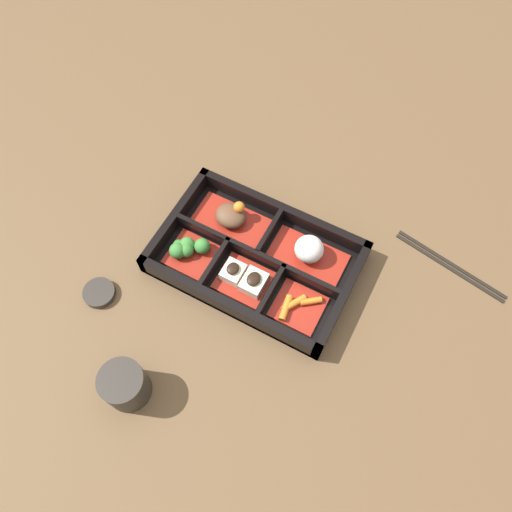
{
  "coord_description": "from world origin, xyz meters",
  "views": [
    {
      "loc": [
        0.18,
        -0.34,
        0.78
      ],
      "look_at": [
        0.0,
        0.0,
        0.03
      ],
      "focal_mm": 35.0,
      "sensor_mm": 36.0,
      "label": 1
    }
  ],
  "objects": [
    {
      "name": "bowl_stew",
      "position": [
        -0.08,
        0.05,
        0.02
      ],
      "size": [
        0.13,
        0.07,
        0.05
      ],
      "color": "maroon",
      "rests_on": "bento_base"
    },
    {
      "name": "sauce_dish",
      "position": [
        -0.21,
        -0.18,
        0.01
      ],
      "size": [
        0.05,
        0.05,
        0.01
      ],
      "color": "#2D2823",
      "rests_on": "ground_plane"
    },
    {
      "name": "tea_cup",
      "position": [
        -0.07,
        -0.29,
        0.04
      ],
      "size": [
        0.07,
        0.07,
        0.07
      ],
      "color": "#2D2823",
      "rests_on": "ground_plane"
    },
    {
      "name": "bento_base",
      "position": [
        0.0,
        0.0,
        0.01
      ],
      "size": [
        0.34,
        0.22,
        0.01
      ],
      "color": "black",
      "rests_on": "ground_plane"
    },
    {
      "name": "bowl_greens",
      "position": [
        -0.11,
        -0.04,
        0.02
      ],
      "size": [
        0.08,
        0.08,
        0.03
      ],
      "color": "maroon",
      "rests_on": "bento_base"
    },
    {
      "name": "bowl_rice",
      "position": [
        0.08,
        0.05,
        0.03
      ],
      "size": [
        0.13,
        0.07,
        0.05
      ],
      "color": "maroon",
      "rests_on": "bento_base"
    },
    {
      "name": "bowl_tofu",
      "position": [
        0.0,
        -0.05,
        0.02
      ],
      "size": [
        0.09,
        0.08,
        0.03
      ],
      "color": "maroon",
      "rests_on": "bento_base"
    },
    {
      "name": "ground_plane",
      "position": [
        0.0,
        0.0,
        0.0
      ],
      "size": [
        3.0,
        3.0,
        0.0
      ],
      "primitive_type": "plane",
      "color": "brown"
    },
    {
      "name": "bento_rim",
      "position": [
        -0.0,
        -0.0,
        0.02
      ],
      "size": [
        0.34,
        0.22,
        0.04
      ],
      "color": "black",
      "rests_on": "ground_plane"
    },
    {
      "name": "chopsticks",
      "position": [
        0.3,
        0.15,
        0.0
      ],
      "size": [
        0.21,
        0.05,
        0.01
      ],
      "color": "black",
      "rests_on": "ground_plane"
    },
    {
      "name": "bowl_carrots",
      "position": [
        0.1,
        -0.05,
        0.02
      ],
      "size": [
        0.08,
        0.08,
        0.02
      ],
      "color": "maroon",
      "rests_on": "bento_base"
    }
  ]
}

